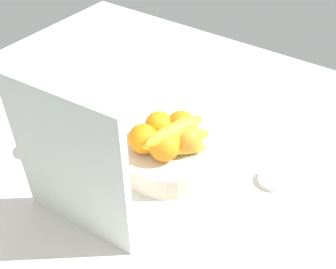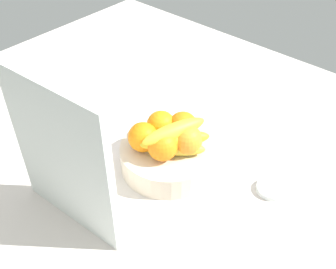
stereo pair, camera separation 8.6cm
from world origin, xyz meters
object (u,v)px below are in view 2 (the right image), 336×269
at_px(fruit_bowl, 168,156).
at_px(orange_back_left, 186,141).
at_px(thermos_tumbler, 83,122).
at_px(orange_center, 163,146).
at_px(jar_lid, 271,189).
at_px(banana_bunch, 173,140).
at_px(orange_front_left, 160,126).
at_px(orange_back_right, 183,126).
at_px(orange_front_right, 143,137).
at_px(cutting_board, 62,159).

height_order(fruit_bowl, orange_back_left, orange_back_left).
bearing_deg(thermos_tumbler, fruit_bowl, -160.55).
relative_size(orange_center, jar_lid, 1.03).
bearing_deg(jar_lid, thermos_tumbler, 20.73).
height_order(orange_center, thermos_tumbler, thermos_tumbler).
bearing_deg(banana_bunch, thermos_tumbler, 16.08).
xyz_separation_m(orange_center, banana_bunch, (-0.01, -0.03, 0.01)).
bearing_deg(jar_lid, fruit_bowl, 21.92).
bearing_deg(orange_front_left, jar_lid, -163.68).
height_order(orange_back_left, orange_back_right, same).
height_order(orange_back_right, thermos_tumbler, thermos_tumbler).
bearing_deg(orange_back_right, fruit_bowl, 85.88).
relative_size(fruit_bowl, orange_back_left, 3.28).
bearing_deg(orange_back_right, orange_back_left, 137.40).
bearing_deg(orange_center, jar_lid, -149.46).
bearing_deg(orange_center, thermos_tumbler, 10.21).
distance_m(orange_front_right, banana_bunch, 0.08).
height_order(orange_center, cutting_board, cutting_board).
height_order(orange_front_left, orange_center, same).
bearing_deg(orange_back_left, orange_center, 59.57).
height_order(banana_bunch, cutting_board, cutting_board).
relative_size(orange_front_left, thermos_tumbler, 0.52).
bearing_deg(orange_front_left, orange_center, 136.47).
distance_m(fruit_bowl, orange_front_right, 0.09).
bearing_deg(orange_front_right, orange_center, -172.45).
xyz_separation_m(banana_bunch, thermos_tumbler, (0.26, 0.07, -0.03)).
distance_m(fruit_bowl, orange_back_right, 0.09).
height_order(fruit_bowl, orange_front_left, orange_front_left).
bearing_deg(jar_lid, cutting_board, 50.89).
relative_size(fruit_bowl, thermos_tumbler, 1.71).
height_order(orange_front_left, orange_front_right, same).
xyz_separation_m(orange_back_left, banana_bunch, (0.02, 0.02, 0.01)).
relative_size(fruit_bowl, banana_bunch, 1.39).
bearing_deg(orange_back_right, orange_front_left, 40.36).
bearing_deg(orange_back_right, orange_center, 97.48).
bearing_deg(fruit_bowl, orange_back_right, -94.12).
xyz_separation_m(orange_front_left, orange_back_right, (-0.04, -0.04, 0.00)).
xyz_separation_m(orange_center, cutting_board, (0.07, 0.23, 0.08)).
distance_m(banana_bunch, jar_lid, 0.27).
height_order(cutting_board, jar_lid, cutting_board).
relative_size(orange_back_right, banana_bunch, 0.42).
height_order(orange_center, orange_back_right, same).
bearing_deg(orange_back_left, orange_front_right, 33.91).
bearing_deg(fruit_bowl, banana_bunch, 162.15).
height_order(cutting_board, thermos_tumbler, cutting_board).
bearing_deg(orange_front_right, fruit_bowl, -133.06).
xyz_separation_m(orange_back_right, banana_bunch, (-0.02, 0.06, 0.01)).
bearing_deg(cutting_board, thermos_tumbler, -49.31).
distance_m(orange_front_left, thermos_tumbler, 0.22).
xyz_separation_m(orange_back_left, thermos_tumbler, (0.28, 0.10, -0.03)).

